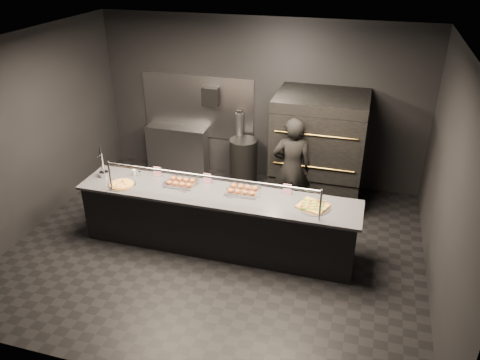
{
  "coord_description": "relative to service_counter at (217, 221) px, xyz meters",
  "views": [
    {
      "loc": [
        1.93,
        -5.51,
        4.18
      ],
      "look_at": [
        0.29,
        0.2,
        1.08
      ],
      "focal_mm": 35.0,
      "sensor_mm": 36.0,
      "label": 1
    }
  ],
  "objects": [
    {
      "name": "slider_tray_a",
      "position": [
        -0.6,
        0.13,
        0.48
      ],
      "size": [
        0.54,
        0.46,
        0.07
      ],
      "color": "silver",
      "rests_on": "service_counter"
    },
    {
      "name": "worker",
      "position": [
        0.87,
        1.21,
        0.4
      ],
      "size": [
        0.71,
        0.54,
        1.73
      ],
      "primitive_type": "imported",
      "rotation": [
        0.0,
        0.0,
        3.36
      ],
      "color": "black",
      "rests_on": "ground"
    },
    {
      "name": "pizza_oven",
      "position": [
        1.2,
        1.9,
        0.5
      ],
      "size": [
        1.5,
        1.23,
        1.91
      ],
      "color": "black",
      "rests_on": "ground"
    },
    {
      "name": "tent_cards",
      "position": [
        -0.11,
        0.28,
        0.53
      ],
      "size": [
        2.13,
        0.04,
        0.15
      ],
      "color": "white",
      "rests_on": "service_counter"
    },
    {
      "name": "round_pizza",
      "position": [
        -1.42,
        -0.15,
        0.47
      ],
      "size": [
        0.41,
        0.41,
        0.03
      ],
      "color": "silver",
      "rests_on": "service_counter"
    },
    {
      "name": "room",
      "position": [
        -0.02,
        0.05,
        1.03
      ],
      "size": [
        6.04,
        6.0,
        3.0
      ],
      "color": "black",
      "rests_on": "ground"
    },
    {
      "name": "trash_bin",
      "position": [
        -0.2,
        2.15,
        -0.03
      ],
      "size": [
        0.52,
        0.52,
        0.86
      ],
      "primitive_type": "cylinder",
      "color": "black",
      "rests_on": "ground"
    },
    {
      "name": "beer_tap",
      "position": [
        -1.83,
        0.04,
        0.61
      ],
      "size": [
        0.14,
        0.19,
        0.52
      ],
      "color": "silver",
      "rests_on": "service_counter"
    },
    {
      "name": "slider_tray_b",
      "position": [
        0.35,
        0.15,
        0.48
      ],
      "size": [
        0.54,
        0.46,
        0.07
      ],
      "color": "silver",
      "rests_on": "service_counter"
    },
    {
      "name": "fire_extinguisher",
      "position": [
        -0.35,
        2.4,
        0.6
      ],
      "size": [
        0.14,
        0.14,
        0.51
      ],
      "color": "#B2B2B7",
      "rests_on": "room"
    },
    {
      "name": "square_pizza",
      "position": [
        1.38,
        0.0,
        0.47
      ],
      "size": [
        0.47,
        0.47,
        0.05
      ],
      "color": "silver",
      "rests_on": "service_counter"
    },
    {
      "name": "condiment_jar",
      "position": [
        -1.37,
        0.2,
        0.5
      ],
      "size": [
        0.14,
        0.06,
        0.1
      ],
      "color": "silver",
      "rests_on": "service_counter"
    },
    {
      "name": "service_counter",
      "position": [
        0.0,
        0.0,
        0.0
      ],
      "size": [
        4.1,
        0.78,
        1.37
      ],
      "color": "black",
      "rests_on": "ground"
    },
    {
      "name": "towel_dispenser",
      "position": [
        -0.9,
        2.39,
        1.09
      ],
      "size": [
        0.3,
        0.2,
        0.35
      ],
      "primitive_type": "cube",
      "color": "black",
      "rests_on": "room"
    },
    {
      "name": "prep_shelf",
      "position": [
        -1.6,
        2.32,
        -0.01
      ],
      "size": [
        1.2,
        0.35,
        0.9
      ],
      "primitive_type": "cube",
      "color": "#99999E",
      "rests_on": "ground"
    }
  ]
}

